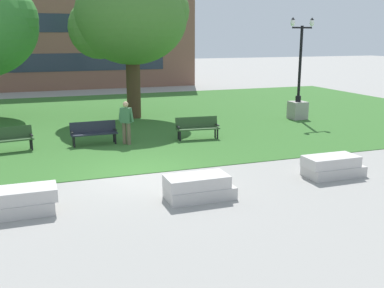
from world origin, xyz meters
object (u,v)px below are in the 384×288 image
at_px(concrete_block_left, 198,187).
at_px(concrete_block_right, 332,166).
at_px(lamp_post_left, 298,99).
at_px(park_bench_far_left, 7,138).
at_px(concrete_block_center, 18,202).
at_px(park_bench_near_right, 197,126).
at_px(park_bench_far_right, 94,131).
at_px(person_bystander_near_lawn, 126,120).

distance_m(concrete_block_left, concrete_block_right, 4.59).
bearing_deg(lamp_post_left, park_bench_far_left, -170.85).
distance_m(concrete_block_left, lamp_post_left, 12.91).
xyz_separation_m(concrete_block_center, lamp_post_left, (13.44, 8.77, 0.74)).
bearing_deg(park_bench_far_left, concrete_block_left, -54.93).
height_order(park_bench_near_right, park_bench_far_left, same).
bearing_deg(lamp_post_left, concrete_block_center, -146.88).
height_order(concrete_block_left, park_bench_far_right, park_bench_far_right).
xyz_separation_m(concrete_block_right, park_bench_near_right, (-2.12, 6.20, 0.23)).
xyz_separation_m(concrete_block_center, park_bench_far_left, (-0.45, 6.53, 0.23)).
xyz_separation_m(park_bench_far_right, lamp_post_left, (10.73, 2.16, 0.51)).
height_order(concrete_block_center, concrete_block_right, same).
bearing_deg(park_bench_far_left, person_bystander_near_lawn, -4.44).
bearing_deg(park_bench_far_left, concrete_block_center, -86.02).
xyz_separation_m(concrete_block_right, park_bench_far_left, (-9.49, 6.57, 0.23)).
relative_size(concrete_block_right, person_bystander_near_lawn, 1.08).
bearing_deg(concrete_block_center, concrete_block_left, -6.17).
bearing_deg(person_bystander_near_lawn, lamp_post_left, 15.19).
height_order(park_bench_far_right, person_bystander_near_lawn, person_bystander_near_lawn).
relative_size(park_bench_near_right, person_bystander_near_lawn, 1.08).
relative_size(concrete_block_center, concrete_block_left, 1.04).
distance_m(park_bench_far_right, person_bystander_near_lawn, 1.37).
bearing_deg(person_bystander_near_lawn, park_bench_far_left, 175.56).
height_order(concrete_block_left, park_bench_far_left, park_bench_far_left).
xyz_separation_m(park_bench_far_left, lamp_post_left, (13.90, 2.24, 0.51)).
bearing_deg(concrete_block_right, park_bench_near_right, 108.85).
relative_size(park_bench_far_right, person_bystander_near_lawn, 1.06).
height_order(concrete_block_center, park_bench_far_left, park_bench_far_left).
relative_size(concrete_block_left, person_bystander_near_lawn, 1.06).
distance_m(park_bench_near_right, person_bystander_near_lawn, 3.02).
relative_size(concrete_block_center, park_bench_far_left, 1.01).
xyz_separation_m(park_bench_near_right, lamp_post_left, (6.52, 2.60, 0.51)).
height_order(concrete_block_center, concrete_block_left, same).
distance_m(concrete_block_center, park_bench_far_right, 7.15).
xyz_separation_m(concrete_block_right, lamp_post_left, (4.40, 8.80, 0.74)).
bearing_deg(park_bench_far_left, concrete_block_right, -34.66).
bearing_deg(park_bench_near_right, concrete_block_left, -110.23).
height_order(park_bench_near_right, lamp_post_left, lamp_post_left).
height_order(park_bench_near_right, person_bystander_near_lawn, person_bystander_near_lawn).
bearing_deg(concrete_block_center, person_bystander_near_lawn, 57.54).
relative_size(concrete_block_right, park_bench_near_right, 1.01).
xyz_separation_m(concrete_block_left, park_bench_far_left, (-4.93, 7.02, 0.23)).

